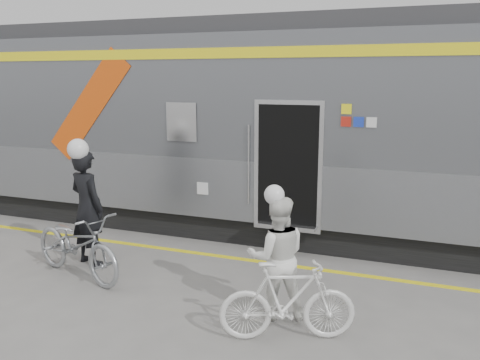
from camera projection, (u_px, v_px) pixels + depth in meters
The scene contains 9 objects.
ground at pixel (198, 316), 6.61m from camera, with size 90.00×90.00×0.00m, color slate.
train at pixel (207, 125), 10.65m from camera, with size 24.00×3.17×4.10m.
safety_strip at pixel (253, 261), 8.58m from camera, with size 24.00×0.12×0.01m, color yellow.
man at pixel (87, 208), 8.28m from camera, with size 0.70×0.46×1.92m, color black.
bicycle_left at pixel (77, 244), 7.79m from camera, with size 0.70×2.01×1.06m, color #9DA0A4.
woman at pixel (277, 257), 6.48m from camera, with size 0.78×0.60×1.60m, color white.
bicycle_right at pixel (287, 301), 5.93m from camera, with size 0.45×1.61×0.97m, color white.
helmet_man at pixel (83, 139), 8.05m from camera, with size 0.33×0.33×0.33m, color white.
helmet_woman at pixel (278, 186), 6.29m from camera, with size 0.26×0.26×0.26m, color white.
Camera 1 is at (2.70, -5.52, 3.06)m, focal length 38.00 mm.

